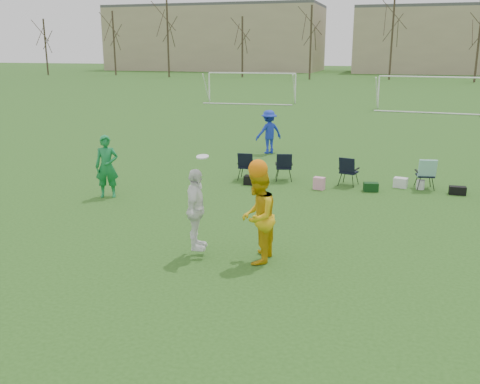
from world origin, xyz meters
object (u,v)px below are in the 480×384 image
(center_contest, at_px, (236,213))
(fielder_green_near, at_px, (107,166))
(fielder_blue, at_px, (269,132))
(goal_left, at_px, (252,79))
(goal_mid, at_px, (431,84))

(center_contest, bearing_deg, fielder_green_near, 144.93)
(fielder_blue, relative_size, goal_left, 0.25)
(goal_left, bearing_deg, center_contest, -79.89)
(fielder_blue, distance_m, goal_mid, 20.63)
(fielder_green_near, relative_size, goal_left, 0.26)
(center_contest, relative_size, goal_left, 0.31)
(center_contest, height_order, goal_mid, goal_mid)
(fielder_green_near, xyz_separation_m, fielder_blue, (3.03, 8.26, -0.02))
(center_contest, bearing_deg, fielder_blue, 100.59)
(fielder_blue, height_order, center_contest, center_contest)
(fielder_green_near, distance_m, fielder_blue, 8.80)
(fielder_green_near, distance_m, goal_left, 29.80)
(goal_left, xyz_separation_m, goal_mid, (14.00, -2.00, 0.00))
(goal_left, relative_size, goal_mid, 1.00)
(fielder_blue, distance_m, goal_left, 22.35)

